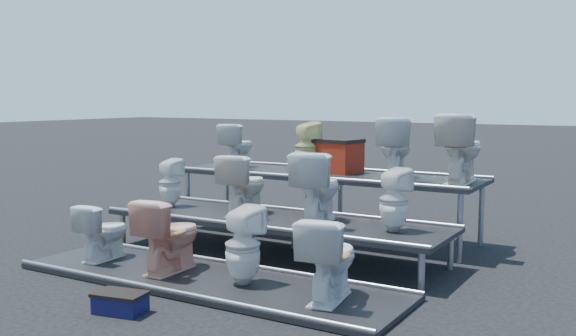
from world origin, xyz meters
The scene contains 18 objects.
ground centered at (0.00, 0.00, 0.00)m, with size 80.00×80.00×0.00m, color black.
tier_front centered at (0.00, -1.30, 0.03)m, with size 4.20×1.20×0.06m, color black.
tier_mid centered at (0.00, 0.00, 0.23)m, with size 4.20×1.20×0.46m, color black.
tier_back centered at (0.00, 1.30, 0.43)m, with size 4.20×1.20×0.86m, color black.
toilet_0 centered at (-1.45, -1.30, 0.38)m, with size 0.36×0.63×0.64m, color silver.
toilet_1 centered at (-0.48, -1.30, 0.45)m, with size 0.44×0.77×0.78m, color #E9A68A.
toilet_2 centered at (0.46, -1.30, 0.45)m, with size 0.35×0.35×0.77m, color silver.
toilet_3 centered at (1.40, -1.30, 0.44)m, with size 0.43×0.75×0.77m, color silver.
toilet_4 centered at (-1.60, 0.00, 0.77)m, with size 0.28×0.29×0.63m, color silver.
toilet_5 centered at (-0.43, 0.00, 0.83)m, with size 0.41×0.73×0.74m, color silver.
toilet_6 centered at (0.58, 0.00, 0.87)m, with size 0.46×0.81×0.82m, color silver.
toilet_7 centered at (1.50, 0.00, 0.80)m, with size 0.31×0.31×0.68m, color silver.
toilet_8 centered at (-1.43, 1.30, 1.18)m, with size 0.36×0.63×0.64m, color silver.
toilet_9 centered at (-0.28, 1.30, 1.21)m, with size 0.31×0.32×0.69m, color beige.
toilet_10 centered at (0.99, 1.30, 1.25)m, with size 0.43×0.76×0.78m, color silver.
toilet_11 centered at (1.83, 1.30, 1.28)m, with size 0.46×0.82×0.83m, color silver.
red_crate centered at (0.10, 1.48, 1.06)m, with size 0.57×0.45×0.41m, color maroon.
step_stool centered at (-0.09, -2.40, 0.08)m, with size 0.43×0.26×0.16m, color #0F0F36.
Camera 1 is at (3.96, -6.33, 1.88)m, focal length 40.00 mm.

